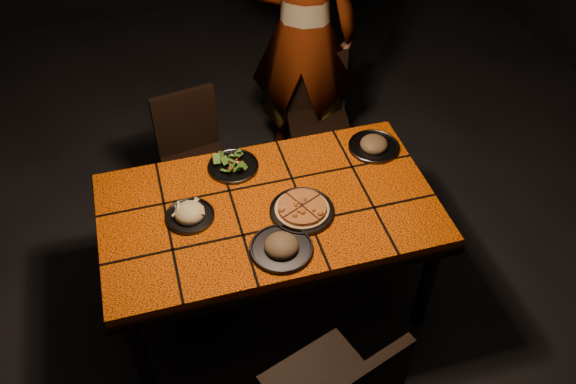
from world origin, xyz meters
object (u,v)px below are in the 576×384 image
object	(u,v)px
chair_far_left	(193,150)
diner	(303,35)
dining_table	(269,217)
plate_pizza	(302,210)
plate_pasta	(190,214)
chair_far_right	(318,109)

from	to	relation	value
chair_far_left	diner	world-z (taller)	diner
diner	dining_table	bearing A→B (deg)	88.27
plate_pizza	plate_pasta	world-z (taller)	plate_pasta
diner	plate_pasta	world-z (taller)	diner
chair_far_right	diner	size ratio (longest dim) A/B	0.45
diner	chair_far_left	bearing A→B (deg)	45.92
chair_far_right	plate_pasta	bearing A→B (deg)	-125.14
chair_far_left	diner	bearing A→B (deg)	13.61
diner	plate_pizza	xyz separation A→B (m)	(-0.38, -1.24, -0.16)
dining_table	chair_far_right	xyz separation A→B (m)	(0.58, 0.99, -0.19)
diner	plate_pasta	size ratio (longest dim) A/B	8.05
chair_far_right	plate_pasta	world-z (taller)	chair_far_right
plate_pizza	dining_table	bearing A→B (deg)	148.99
chair_far_left	chair_far_right	size ratio (longest dim) A/B	0.99
chair_far_left	plate_pizza	size ratio (longest dim) A/B	2.44
chair_far_left	plate_pasta	size ratio (longest dim) A/B	3.61
dining_table	chair_far_left	size ratio (longest dim) A/B	1.94
chair_far_left	plate_pizza	world-z (taller)	chair_far_left
dining_table	plate_pasta	distance (m)	0.39
chair_far_right	plate_pasta	xyz separation A→B (m)	(-0.95, -0.97, 0.29)
dining_table	plate_pasta	size ratio (longest dim) A/B	6.99
dining_table	plate_pasta	bearing A→B (deg)	175.89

